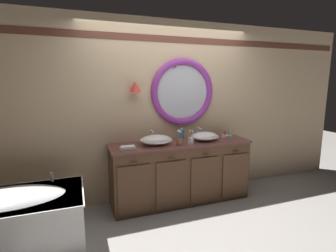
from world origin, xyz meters
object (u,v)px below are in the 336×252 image
Objects in this scene: sink_basin_left at (156,140)px; sink_basin_right at (205,136)px; folded_hand_towel at (128,148)px; toiletry_basket at (227,136)px; toothbrush_holder_left at (179,141)px; toothbrush_holder_right at (191,140)px; soap_dispenser at (182,134)px; bathtub at (9,219)px.

sink_basin_left is 0.75m from sink_basin_right.
toiletry_basket is (1.56, 0.15, 0.01)m from folded_hand_towel.
toothbrush_holder_left is (0.29, -0.13, -0.01)m from sink_basin_left.
toothbrush_holder_left is at bearing 177.18° from toothbrush_holder_right.
sink_basin_left is 1.09× the size of sink_basin_right.
folded_hand_towel is (-0.86, 0.04, -0.03)m from toothbrush_holder_right.
toothbrush_holder_left is 0.37m from soap_dispenser.
toothbrush_holder_left is at bearing 8.30° from bathtub.
toothbrush_holder_right is 0.87m from folded_hand_towel.
bathtub is 8.69× the size of soap_dispenser.
sink_basin_right is at bearing -35.62° from soap_dispenser.
toothbrush_holder_left reaches higher than toothbrush_holder_right.
toothbrush_holder_right is at bearing -2.83° from folded_hand_towel.
bathtub is at bearing -170.35° from sink_basin_right.
toothbrush_holder_left is (2.00, 0.29, 0.59)m from bathtub.
bathtub is 2.57m from sink_basin_right.
toothbrush_holder_right reaches higher than bathtub.
toothbrush_holder_right is (2.17, 0.28, 0.59)m from bathtub.
toothbrush_holder_right is 1.07× the size of folded_hand_towel.
bathtub is 1.46m from folded_hand_towel.
toiletry_basket reaches higher than folded_hand_towel.
toothbrush_holder_left is 1.03× the size of toothbrush_holder_right.
sink_basin_right is 0.47m from toothbrush_holder_left.
toothbrush_holder_right reaches higher than folded_hand_towel.
toothbrush_holder_left is 0.17m from toothbrush_holder_right.
toothbrush_holder_right is at bearing 7.45° from bathtub.
folded_hand_towel is (1.31, 0.33, 0.55)m from bathtub.
sink_basin_right is at bearing -171.72° from toiletry_basket.
toiletry_basket is at bearing 9.46° from bathtub.
toothbrush_holder_right reaches higher than sink_basin_left.
bathtub is at bearing -166.28° from sink_basin_left.
soap_dispenser is 0.87× the size of folded_hand_towel.
toiletry_basket is (2.87, 0.48, 0.56)m from bathtub.
bathtub is 6.91× the size of toothbrush_holder_left.
sink_basin_left is 0.48m from toothbrush_holder_right.
sink_basin_left is at bearing 13.72° from bathtub.
folded_hand_towel is at bearing 177.17° from toothbrush_holder_right.
sink_basin_left is 2.12× the size of toothbrush_holder_right.
sink_basin_right is 2.07× the size of folded_hand_towel.
toiletry_basket reaches higher than bathtub.
toothbrush_holder_left reaches higher than toiletry_basket.
bathtub is 7.60× the size of folded_hand_towel.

